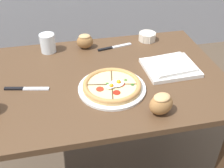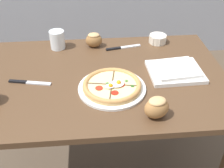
{
  "view_description": "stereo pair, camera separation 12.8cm",
  "coord_description": "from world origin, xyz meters",
  "px_view_note": "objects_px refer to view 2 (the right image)",
  "views": [
    {
      "loc": [
        -0.17,
        -1.12,
        1.51
      ],
      "look_at": [
        0.05,
        -0.11,
        0.76
      ],
      "focal_mm": 45.0,
      "sensor_mm": 36.0,
      "label": 1
    },
    {
      "loc": [
        -0.05,
        -1.14,
        1.51
      ],
      "look_at": [
        0.05,
        -0.11,
        0.76
      ],
      "focal_mm": 45.0,
      "sensor_mm": 36.0,
      "label": 2
    }
  ],
  "objects_px": {
    "knife_spare": "(123,47)",
    "dining_table": "(101,93)",
    "pizza": "(112,86)",
    "napkin_folded": "(175,71)",
    "bread_piece_mid": "(157,107)",
    "knife_main": "(29,82)",
    "bread_piece_far": "(94,40)",
    "water_glass": "(57,41)",
    "ramekin_bowl": "(158,39)"
  },
  "relations": [
    {
      "from": "knife_main",
      "to": "knife_spare",
      "type": "height_order",
      "value": "same"
    },
    {
      "from": "dining_table",
      "to": "ramekin_bowl",
      "type": "distance_m",
      "value": 0.5
    },
    {
      "from": "napkin_folded",
      "to": "ramekin_bowl",
      "type": "bearing_deg",
      "value": 92.52
    },
    {
      "from": "water_glass",
      "to": "bread_piece_far",
      "type": "bearing_deg",
      "value": -0.71
    },
    {
      "from": "knife_spare",
      "to": "dining_table",
      "type": "bearing_deg",
      "value": -128.86
    },
    {
      "from": "bread_piece_mid",
      "to": "knife_main",
      "type": "relative_size",
      "value": 0.58
    },
    {
      "from": "bread_piece_far",
      "to": "water_glass",
      "type": "bearing_deg",
      "value": 179.29
    },
    {
      "from": "dining_table",
      "to": "water_glass",
      "type": "xyz_separation_m",
      "value": [
        -0.23,
        0.31,
        0.15
      ]
    },
    {
      "from": "knife_main",
      "to": "pizza",
      "type": "bearing_deg",
      "value": -0.1
    },
    {
      "from": "bread_piece_mid",
      "to": "knife_spare",
      "type": "relative_size",
      "value": 0.58
    },
    {
      "from": "pizza",
      "to": "bread_piece_mid",
      "type": "relative_size",
      "value": 2.62
    },
    {
      "from": "pizza",
      "to": "napkin_folded",
      "type": "xyz_separation_m",
      "value": [
        0.32,
        0.1,
        -0.0
      ]
    },
    {
      "from": "pizza",
      "to": "knife_main",
      "type": "distance_m",
      "value": 0.4
    },
    {
      "from": "ramekin_bowl",
      "to": "bread_piece_far",
      "type": "height_order",
      "value": "bread_piece_far"
    },
    {
      "from": "pizza",
      "to": "bread_piece_far",
      "type": "relative_size",
      "value": 3.23
    },
    {
      "from": "napkin_folded",
      "to": "water_glass",
      "type": "height_order",
      "value": "water_glass"
    },
    {
      "from": "ramekin_bowl",
      "to": "bread_piece_mid",
      "type": "xyz_separation_m",
      "value": [
        -0.15,
        -0.63,
        0.02
      ]
    },
    {
      "from": "knife_main",
      "to": "knife_spare",
      "type": "relative_size",
      "value": 0.99
    },
    {
      "from": "bread_piece_mid",
      "to": "water_glass",
      "type": "bearing_deg",
      "value": 125.02
    },
    {
      "from": "ramekin_bowl",
      "to": "napkin_folded",
      "type": "relative_size",
      "value": 0.4
    },
    {
      "from": "ramekin_bowl",
      "to": "bread_piece_mid",
      "type": "distance_m",
      "value": 0.65
    },
    {
      "from": "napkin_folded",
      "to": "bread_piece_far",
      "type": "height_order",
      "value": "bread_piece_far"
    },
    {
      "from": "knife_main",
      "to": "knife_spare",
      "type": "distance_m",
      "value": 0.57
    },
    {
      "from": "water_glass",
      "to": "napkin_folded",
      "type": "bearing_deg",
      "value": -28.06
    },
    {
      "from": "dining_table",
      "to": "knife_spare",
      "type": "height_order",
      "value": "knife_spare"
    },
    {
      "from": "ramekin_bowl",
      "to": "bread_piece_mid",
      "type": "relative_size",
      "value": 0.89
    },
    {
      "from": "knife_main",
      "to": "knife_spare",
      "type": "bearing_deg",
      "value": 44.07
    },
    {
      "from": "pizza",
      "to": "napkin_folded",
      "type": "distance_m",
      "value": 0.34
    },
    {
      "from": "dining_table",
      "to": "pizza",
      "type": "relative_size",
      "value": 4.01
    },
    {
      "from": "napkin_folded",
      "to": "knife_spare",
      "type": "distance_m",
      "value": 0.36
    },
    {
      "from": "bread_piece_far",
      "to": "water_glass",
      "type": "distance_m",
      "value": 0.21
    },
    {
      "from": "dining_table",
      "to": "bread_piece_far",
      "type": "relative_size",
      "value": 12.96
    },
    {
      "from": "dining_table",
      "to": "knife_spare",
      "type": "bearing_deg",
      "value": 62.63
    },
    {
      "from": "napkin_folded",
      "to": "pizza",
      "type": "bearing_deg",
      "value": -162.23
    },
    {
      "from": "napkin_folded",
      "to": "knife_main",
      "type": "distance_m",
      "value": 0.71
    },
    {
      "from": "ramekin_bowl",
      "to": "bread_piece_far",
      "type": "distance_m",
      "value": 0.38
    },
    {
      "from": "bread_piece_mid",
      "to": "bread_piece_far",
      "type": "height_order",
      "value": "bread_piece_mid"
    },
    {
      "from": "pizza",
      "to": "bread_piece_mid",
      "type": "height_order",
      "value": "bread_piece_mid"
    },
    {
      "from": "bread_piece_mid",
      "to": "bread_piece_far",
      "type": "xyz_separation_m",
      "value": [
        -0.23,
        0.62,
        -0.0
      ]
    },
    {
      "from": "dining_table",
      "to": "knife_spare",
      "type": "distance_m",
      "value": 0.33
    },
    {
      "from": "dining_table",
      "to": "bread_piece_far",
      "type": "height_order",
      "value": "bread_piece_far"
    },
    {
      "from": "bread_piece_far",
      "to": "water_glass",
      "type": "xyz_separation_m",
      "value": [
        -0.21,
        0.0,
        0.0
      ]
    },
    {
      "from": "pizza",
      "to": "napkin_folded",
      "type": "relative_size",
      "value": 1.17
    },
    {
      "from": "napkin_folded",
      "to": "bread_piece_far",
      "type": "relative_size",
      "value": 2.76
    },
    {
      "from": "knife_spare",
      "to": "water_glass",
      "type": "distance_m",
      "value": 0.37
    },
    {
      "from": "pizza",
      "to": "water_glass",
      "type": "bearing_deg",
      "value": 122.95
    },
    {
      "from": "ramekin_bowl",
      "to": "knife_main",
      "type": "xyz_separation_m",
      "value": [
        -0.7,
        -0.35,
        -0.02
      ]
    },
    {
      "from": "ramekin_bowl",
      "to": "pizza",
      "type": "bearing_deg",
      "value": -125.33
    },
    {
      "from": "ramekin_bowl",
      "to": "knife_spare",
      "type": "bearing_deg",
      "value": -166.85
    },
    {
      "from": "ramekin_bowl",
      "to": "knife_main",
      "type": "relative_size",
      "value": 0.52
    }
  ]
}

